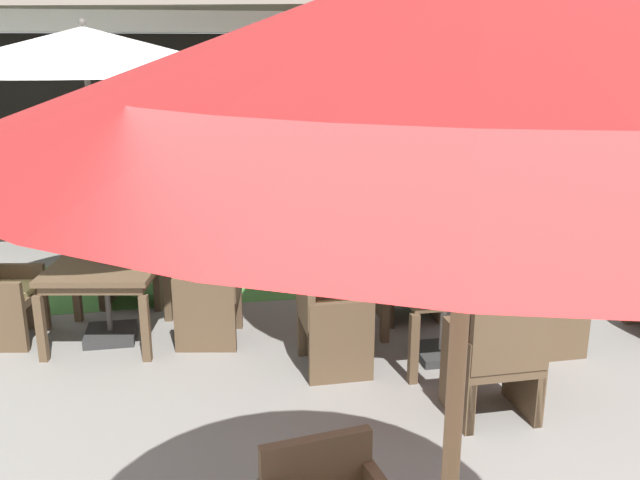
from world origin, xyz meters
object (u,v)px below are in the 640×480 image
Objects in this scene: patio_chair_near_foreground_west at (330,320)px; patio_umbrella_mid_right at (85,52)px; patio_table_mid_right at (105,275)px; patio_chair_mid_right_north at (135,264)px; patio_chair_near_foreground_north at (407,277)px; patio_umbrella_near_foreground at (456,80)px; patio_chair_mid_right_west at (2,298)px; patio_chair_near_foreground_south at (495,362)px; patio_chair_mid_right_east at (213,296)px; patio_umbrella_mid_left at (477,46)px; patio_table_near_foreground at (445,290)px; patio_chair_near_foreground_east at (551,303)px.

patio_umbrella_mid_right is (-1.86, 0.90, 2.12)m from patio_chair_near_foreground_west.
patio_chair_mid_right_north is at bearing 79.98° from patio_table_mid_right.
patio_table_mid_right is at bearing -75.96° from patio_umbrella_mid_right.
patio_chair_near_foreground_west reaches higher than patio_chair_near_foreground_north.
patio_chair_mid_right_north is (-2.68, 1.83, -1.92)m from patio_umbrella_near_foreground.
patio_chair_mid_right_north is 1.34m from patio_chair_mid_right_west.
patio_chair_mid_right_west is at bearing 164.42° from patio_umbrella_near_foreground.
patio_chair_near_foreground_south is (0.03, -1.98, 0.04)m from patio_chair_near_foreground_north.
patio_chair_near_foreground_west is 1.40m from patio_chair_near_foreground_south.
patio_chair_mid_right_north is (-0.77, 1.10, -0.01)m from patio_chair_mid_right_east.
patio_umbrella_mid_left is at bearing -110.75° from patio_umbrella_near_foreground.
patio_table_near_foreground is at bearing -100.72° from patio_chair_mid_right_east.
patio_table_near_foreground is at bearing 155.76° from patio_chair_mid_right_north.
patio_table_mid_right is at bearing 162.66° from patio_table_near_foreground.
patio_umbrella_mid_left reaches higher than patio_umbrella_near_foreground.
patio_umbrella_near_foreground is 3.26× the size of patio_chair_near_foreground_west.
patio_table_mid_right is 1.30× the size of patio_chair_mid_right_west.
patio_chair_mid_right_east is 1.34m from patio_chair_mid_right_north.
patio_chair_mid_right_east is at bearing 7.20° from patio_chair_near_foreground_north.
patio_umbrella_near_foreground is at bearing 84.44° from patio_chair_mid_right_west.
patio_chair_near_foreground_south is 0.85× the size of patio_table_mid_right.
patio_chair_near_foreground_north is 0.94× the size of patio_chair_near_foreground_east.
patio_table_near_foreground is at bearing 90.00° from patio_chair_near_foreground_east.
patio_umbrella_mid_right reaches higher than patio_umbrella_near_foreground.
patio_umbrella_mid_left is (-1.32, -3.48, 1.98)m from patio_table_near_foreground.
patio_chair_near_foreground_south is 0.33× the size of patio_umbrella_mid_right.
patio_chair_near_foreground_west is 0.95× the size of patio_chair_mid_right_east.
patio_chair_near_foreground_east is 2.98m from patio_chair_mid_right_east.
patio_umbrella_near_foreground is at bearing -17.34° from patio_umbrella_mid_right.
patio_table_mid_right is 1.92m from patio_umbrella_mid_right.
patio_chair_mid_right_west is (-3.77, 1.05, -1.93)m from patio_umbrella_near_foreground.
patio_chair_near_foreground_west reaches higher than patio_table_mid_right.
patio_chair_mid_right_east is at bearing 137.54° from patio_chair_near_foreground_south.
patio_chair_mid_right_north is (-3.67, 1.81, -0.01)m from patio_chair_near_foreground_east.
patio_chair_mid_right_east is (-1.91, 0.72, -0.19)m from patio_table_near_foreground.
patio_chair_near_foreground_south reaches higher than patio_chair_mid_right_west.
patio_umbrella_mid_right is at bearing 145.92° from patio_chair_near_foreground_south.
patio_table_mid_right is 0.39× the size of patio_umbrella_mid_right.
patio_umbrella_near_foreground is 3.20× the size of patio_chair_near_foreground_east.
patio_umbrella_mid_right is (-2.86, 1.88, 2.11)m from patio_chair_near_foreground_south.
patio_chair_near_foreground_west reaches higher than patio_chair_mid_right_west.
patio_chair_mid_right_east is (0.94, -0.17, -2.11)m from patio_umbrella_mid_right.
patio_chair_near_foreground_west is 2.98m from patio_chair_mid_right_west.
patio_chair_near_foreground_east is at bearing 0.76° from patio_umbrella_near_foreground.
patio_umbrella_mid_left is 2.63× the size of patio_table_mid_right.
patio_chair_near_foreground_east is 4.46m from patio_umbrella_mid_right.
patio_chair_mid_right_north is (0.17, 0.94, -2.12)m from patio_umbrella_mid_right.
patio_umbrella_mid_right is 2.33m from patio_chair_mid_right_north.
patio_umbrella_near_foreground is at bearing -100.72° from patio_chair_mid_right_east.
patio_table_near_foreground is 0.94× the size of patio_chair_near_foreground_south.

